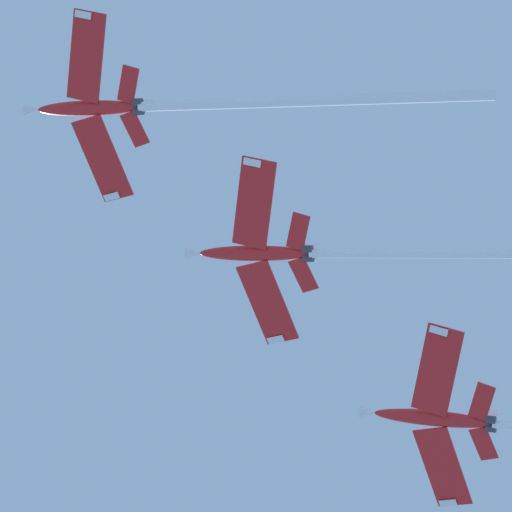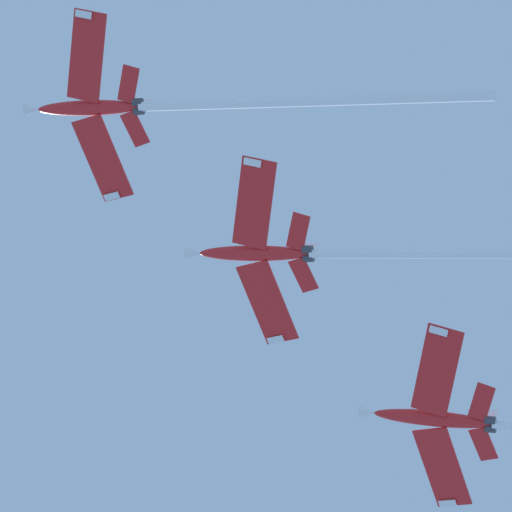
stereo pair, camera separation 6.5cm
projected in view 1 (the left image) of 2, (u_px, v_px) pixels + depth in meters
The scene contains 2 objects.
jet_second at pixel (178, 105), 116.80m from camera, with size 22.45×43.72×19.28m.
jet_third at pixel (361, 253), 114.71m from camera, with size 25.18×49.95×21.13m.
Camera 1 is at (4.06, -20.45, 1.59)m, focal length 83.36 mm.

